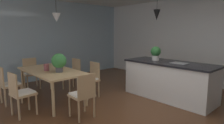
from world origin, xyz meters
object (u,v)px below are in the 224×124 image
Objects in this scene: chair_near_right at (21,92)px; kitchen_island at (169,80)px; chair_kitchen_end at (83,94)px; chair_window_end at (31,72)px; potted_plant_on_island at (156,53)px; chair_far_right at (91,78)px; potted_plant_on_table at (59,61)px; chair_far_left at (73,73)px; vase_on_dining_table at (47,67)px; chair_near_left at (8,83)px; dining_table at (51,73)px.

chair_near_right is 0.40× the size of kitchen_island.
chair_window_end is (-2.65, 0.01, 0.00)m from chair_kitchen_end.
potted_plant_on_island is at bearing -180.00° from kitchen_island.
potted_plant_on_table is at bearing -95.84° from chair_far_right.
chair_far_left is 5.47× the size of vase_on_dining_table.
chair_far_left is at bearing 90.08° from chair_near_left.
chair_near_left is (-0.43, -0.84, -0.19)m from dining_table.
chair_kitchen_end is at bearing -0.05° from dining_table.
chair_kitchen_end is at bearing -102.76° from kitchen_island.
dining_table is 0.96m from chair_far_right.
chair_kitchen_end reaches higher than dining_table.
vase_on_dining_table is (-1.31, -0.11, 0.34)m from chair_kitchen_end.
potted_plant_on_island is at bearing 58.80° from chair_near_left.
chair_far_right is 1.00× the size of chair_far_left.
chair_near_left is at bearing -154.55° from chair_kitchen_end.
chair_window_end is 3.56m from potted_plant_on_island.
chair_far_right is 1.94m from kitchen_island.
kitchen_island reaches higher than dining_table.
chair_far_left is 1.10m from vase_on_dining_table.
chair_window_end is 1.39m from vase_on_dining_table.
dining_table is at bearing -0.21° from chair_window_end.
chair_window_end is 2.06× the size of potted_plant_on_table.
potted_plant_on_island reaches higher than dining_table.
dining_table is at bearing 117.47° from chair_near_right.
chair_far_right is 1.78m from potted_plant_on_island.
potted_plant_on_island reaches higher than vase_on_dining_table.
kitchen_island is at bearing 53.38° from chair_near_left.
kitchen_island reaches higher than chair_kitchen_end.
kitchen_island reaches higher than chair_window_end.
chair_near_left is 3.60m from potted_plant_on_island.
dining_table is at bearing 96.87° from vase_on_dining_table.
kitchen_island is (0.50, 2.20, -0.01)m from chair_kitchen_end.
vase_on_dining_table reaches higher than chair_window_end.
vase_on_dining_table is at bearing -128.12° from kitchen_island.
chair_window_end is 3.84m from kitchen_island.
chair_far_right is at bearing -135.72° from kitchen_island.
chair_far_left is at bearing 115.15° from vase_on_dining_table.
chair_kitchen_end is at bearing -25.48° from chair_far_left.
potted_plant_on_table is (-0.09, 0.87, 0.50)m from chair_near_right.
kitchen_island is at bearing 77.24° from chair_kitchen_end.
potted_plant_on_table is (-0.08, -0.80, 0.50)m from chair_far_right.
chair_kitchen_end is at bearing 4.84° from vase_on_dining_table.
chair_window_end is 1.23m from chair_near_left.
chair_far_left is at bearing 117.39° from chair_near_right.
chair_near_left is 1.67m from chair_far_left.
vase_on_dining_table is at bearing -175.16° from chair_kitchen_end.
vase_on_dining_table reaches higher than chair_near_left.
chair_kitchen_end is 1.95m from chair_far_left.
potted_plant_on_table is (0.78, 0.87, 0.50)m from chair_near_left.
chair_window_end is at bearing 175.00° from vase_on_dining_table.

